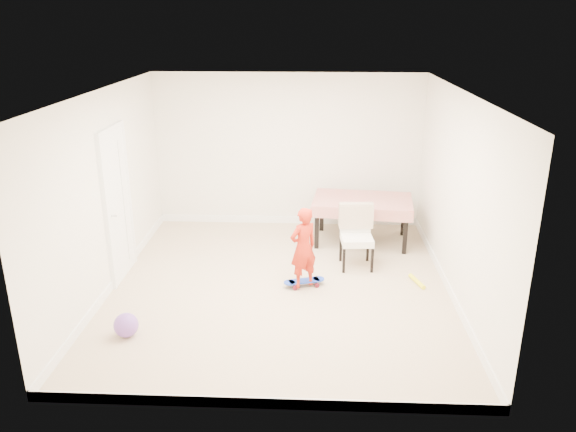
{
  "coord_description": "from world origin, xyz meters",
  "views": [
    {
      "loc": [
        0.42,
        -6.8,
        3.46
      ],
      "look_at": [
        0.1,
        0.2,
        0.95
      ],
      "focal_mm": 35.0,
      "sensor_mm": 36.0,
      "label": 1
    }
  ],
  "objects_px": {
    "dining_chair": "(357,237)",
    "skateboard": "(304,283)",
    "dining_table": "(362,220)",
    "balloon": "(126,325)",
    "child": "(303,250)"
  },
  "relations": [
    {
      "from": "dining_chair",
      "to": "skateboard",
      "type": "bearing_deg",
      "value": -141.93
    },
    {
      "from": "skateboard",
      "to": "balloon",
      "type": "bearing_deg",
      "value": -163.95
    },
    {
      "from": "balloon",
      "to": "skateboard",
      "type": "bearing_deg",
      "value": 34.0
    },
    {
      "from": "dining_table",
      "to": "balloon",
      "type": "distance_m",
      "value": 4.17
    },
    {
      "from": "dining_table",
      "to": "dining_chair",
      "type": "relative_size",
      "value": 1.69
    },
    {
      "from": "dining_table",
      "to": "child",
      "type": "relative_size",
      "value": 1.4
    },
    {
      "from": "balloon",
      "to": "dining_table",
      "type": "bearing_deg",
      "value": 46.01
    },
    {
      "from": "dining_table",
      "to": "skateboard",
      "type": "xyz_separation_m",
      "value": [
        -0.89,
        -1.65,
        -0.32
      ]
    },
    {
      "from": "dining_table",
      "to": "skateboard",
      "type": "height_order",
      "value": "dining_table"
    },
    {
      "from": "balloon",
      "to": "child",
      "type": "bearing_deg",
      "value": 33.14
    },
    {
      "from": "dining_table",
      "to": "dining_chair",
      "type": "bearing_deg",
      "value": -92.14
    },
    {
      "from": "dining_table",
      "to": "child",
      "type": "distance_m",
      "value": 1.94
    },
    {
      "from": "dining_chair",
      "to": "child",
      "type": "distance_m",
      "value": 1.05
    },
    {
      "from": "dining_chair",
      "to": "balloon",
      "type": "relative_size",
      "value": 3.26
    },
    {
      "from": "dining_table",
      "to": "balloon",
      "type": "bearing_deg",
      "value": -127.51
    }
  ]
}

